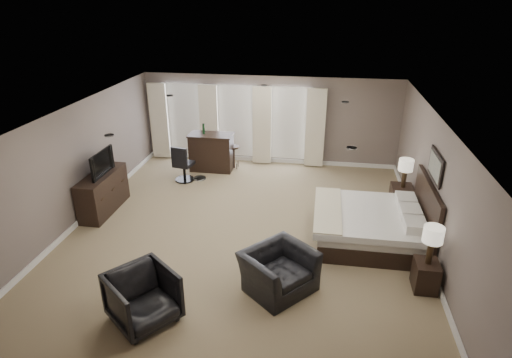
# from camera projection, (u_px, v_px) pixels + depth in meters

# --- Properties ---
(room) EXTENTS (7.60, 8.60, 2.64)m
(room) POSITION_uv_depth(u_px,v_px,m) (243.00, 177.00, 8.76)
(room) COLOR #877656
(room) RESTS_ON ground
(window_bay) EXTENTS (5.25, 0.20, 2.30)m
(window_bay) POSITION_uv_depth(u_px,v_px,m) (236.00, 123.00, 12.66)
(window_bay) COLOR silver
(window_bay) RESTS_ON room
(bed) EXTENTS (2.17, 2.07, 1.38)m
(bed) POSITION_uv_depth(u_px,v_px,m) (369.00, 211.00, 8.70)
(bed) COLOR silver
(bed) RESTS_ON ground
(nightstand_near) EXTENTS (0.40, 0.49, 0.53)m
(nightstand_near) POSITION_uv_depth(u_px,v_px,m) (425.00, 276.00, 7.43)
(nightstand_near) COLOR black
(nightstand_near) RESTS_ON ground
(nightstand_far) EXTENTS (0.48, 0.59, 0.64)m
(nightstand_far) POSITION_uv_depth(u_px,v_px,m) (401.00, 199.00, 10.03)
(nightstand_far) COLOR black
(nightstand_far) RESTS_ON ground
(lamp_near) EXTENTS (0.34, 0.34, 0.70)m
(lamp_near) POSITION_uv_depth(u_px,v_px,m) (431.00, 245.00, 7.18)
(lamp_near) COLOR beige
(lamp_near) RESTS_ON nightstand_near
(lamp_far) EXTENTS (0.33, 0.33, 0.68)m
(lamp_far) POSITION_uv_depth(u_px,v_px,m) (405.00, 173.00, 9.76)
(lamp_far) COLOR beige
(lamp_far) RESTS_ON nightstand_far
(wall_art) EXTENTS (0.04, 0.96, 0.56)m
(wall_art) POSITION_uv_depth(u_px,v_px,m) (435.00, 166.00, 8.11)
(wall_art) COLOR slate
(wall_art) RESTS_ON room
(dresser) EXTENTS (0.52, 1.61, 0.93)m
(dresser) POSITION_uv_depth(u_px,v_px,m) (103.00, 193.00, 10.02)
(dresser) COLOR black
(dresser) RESTS_ON ground
(tv) EXTENTS (0.57, 0.99, 0.13)m
(tv) POSITION_uv_depth(u_px,v_px,m) (100.00, 172.00, 9.81)
(tv) COLOR black
(tv) RESTS_ON dresser
(armchair_near) EXTENTS (1.32, 1.35, 1.00)m
(armchair_near) POSITION_uv_depth(u_px,v_px,m) (279.00, 265.00, 7.33)
(armchair_near) COLOR black
(armchair_near) RESTS_ON ground
(armchair_far) EXTENTS (1.27, 1.27, 0.96)m
(armchair_far) POSITION_uv_depth(u_px,v_px,m) (143.00, 296.00, 6.62)
(armchair_far) COLOR black
(armchair_far) RESTS_ON ground
(bar_counter) EXTENTS (1.25, 0.65, 1.09)m
(bar_counter) POSITION_uv_depth(u_px,v_px,m) (211.00, 152.00, 12.32)
(bar_counter) COLOR black
(bar_counter) RESTS_ON ground
(bar_stool_left) EXTENTS (0.39, 0.39, 0.69)m
(bar_stool_left) POSITION_uv_depth(u_px,v_px,m) (199.00, 157.00, 12.52)
(bar_stool_left) COLOR black
(bar_stool_left) RESTS_ON ground
(bar_stool_right) EXTENTS (0.37, 0.37, 0.67)m
(bar_stool_right) POSITION_uv_depth(u_px,v_px,m) (234.00, 157.00, 12.53)
(bar_stool_right) COLOR black
(bar_stool_right) RESTS_ON ground
(desk_chair) EXTENTS (0.61, 0.61, 1.03)m
(desk_chair) POSITION_uv_depth(u_px,v_px,m) (184.00, 163.00, 11.61)
(desk_chair) COLOR black
(desk_chair) RESTS_ON ground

